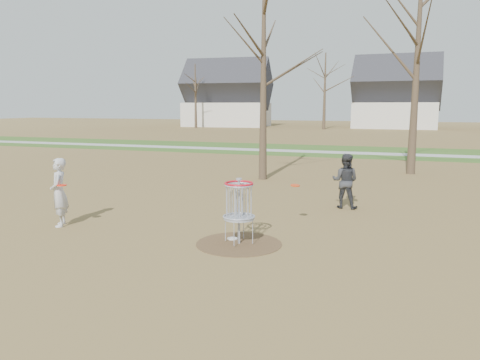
# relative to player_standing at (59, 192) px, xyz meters

# --- Properties ---
(ground) EXTENTS (160.00, 160.00, 0.00)m
(ground) POSITION_rel_player_standing_xyz_m (4.53, 0.01, -0.82)
(ground) COLOR brown
(ground) RESTS_ON ground
(green_band) EXTENTS (160.00, 8.00, 0.01)m
(green_band) POSITION_rel_player_standing_xyz_m (4.53, 21.01, -0.81)
(green_band) COLOR #2D5119
(green_band) RESTS_ON ground
(footpath) EXTENTS (160.00, 1.50, 0.01)m
(footpath) POSITION_rel_player_standing_xyz_m (4.53, 20.01, -0.80)
(footpath) COLOR #9E9E99
(footpath) RESTS_ON green_band
(dirt_circle) EXTENTS (1.80, 1.80, 0.01)m
(dirt_circle) POSITION_rel_player_standing_xyz_m (4.53, 0.01, -0.81)
(dirt_circle) COLOR #47331E
(dirt_circle) RESTS_ON ground
(player_standing) EXTENTS (0.66, 0.71, 1.63)m
(player_standing) POSITION_rel_player_standing_xyz_m (0.00, 0.00, 0.00)
(player_standing) COLOR #BCBCBC
(player_standing) RESTS_ON ground
(player_throwing) EXTENTS (0.80, 0.65, 1.54)m
(player_throwing) POSITION_rel_player_standing_xyz_m (6.18, 4.27, -0.05)
(player_throwing) COLOR #303135
(player_throwing) RESTS_ON ground
(disc_grounded) EXTENTS (0.22, 0.22, 0.02)m
(disc_grounded) POSITION_rel_player_standing_xyz_m (4.29, 0.27, -0.80)
(disc_grounded) COLOR silver
(disc_grounded) RESTS_ON dirt_circle
(discs_in_play) EXTENTS (5.26, 2.28, 0.09)m
(discs_in_play) POSITION_rel_player_standing_xyz_m (2.89, 0.90, 0.19)
(discs_in_play) COLOR red
(discs_in_play) RESTS_ON ground
(disc_golf_basket) EXTENTS (0.64, 0.64, 1.35)m
(disc_golf_basket) POSITION_rel_player_standing_xyz_m (4.53, 0.01, 0.10)
(disc_golf_basket) COLOR #9EA3AD
(disc_golf_basket) RESTS_ON ground
(bare_trees) EXTENTS (52.62, 44.98, 9.00)m
(bare_trees) POSITION_rel_player_standing_xyz_m (6.31, 35.80, 4.53)
(bare_trees) COLOR #382B1E
(bare_trees) RESTS_ON ground
(houses_row) EXTENTS (56.51, 10.01, 7.26)m
(houses_row) POSITION_rel_player_standing_xyz_m (8.85, 52.57, 2.71)
(houses_row) COLOR silver
(houses_row) RESTS_ON ground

